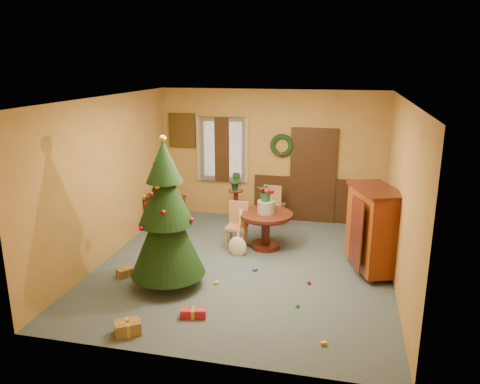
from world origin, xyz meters
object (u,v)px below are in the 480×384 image
(writing_desk, at_px, (165,204))
(sideboard, at_px, (374,228))
(chair_near, at_px, (237,223))
(dining_table, at_px, (266,224))
(christmas_tree, at_px, (166,217))

(writing_desk, relative_size, sideboard, 0.59)
(chair_near, xyz_separation_m, writing_desk, (-1.73, 0.61, 0.08))
(dining_table, xyz_separation_m, sideboard, (1.93, -0.64, 0.30))
(chair_near, bearing_deg, dining_table, 4.96)
(writing_desk, bearing_deg, chair_near, -19.52)
(dining_table, distance_m, chair_near, 0.55)
(christmas_tree, distance_m, writing_desk, 2.73)
(christmas_tree, relative_size, writing_desk, 2.78)
(chair_near, distance_m, sideboard, 2.56)
(chair_near, bearing_deg, christmas_tree, -110.84)
(dining_table, height_order, sideboard, sideboard)
(chair_near, relative_size, sideboard, 0.60)
(dining_table, bearing_deg, sideboard, -18.30)
(dining_table, height_order, christmas_tree, christmas_tree)
(writing_desk, distance_m, sideboard, 4.38)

